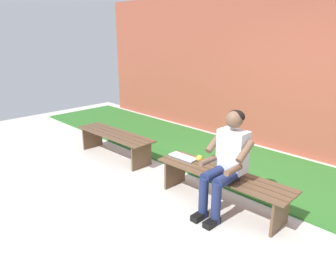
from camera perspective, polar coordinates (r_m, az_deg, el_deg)
The scene contains 8 objects.
ground_plane at distance 4.22m, azimuth -11.74°, elevation -11.87°, with size 10.00×7.00×0.04m, color beige.
grass_strip at distance 5.61m, azimuth 7.90°, elevation -3.51°, with size 9.00×1.78×0.03m, color #2D6B28.
brick_wall at distance 5.94m, azimuth 20.39°, elevation 10.65°, with size 9.50×0.24×2.82m, color #9E4C38.
bench_near at distance 3.95m, azimuth 9.70°, elevation -8.23°, with size 1.79×0.50×0.43m.
bench_far at distance 5.44m, azimuth -9.69°, elevation -0.80°, with size 1.63×0.50×0.43m.
person_seated at distance 3.67m, azimuth 10.57°, elevation -4.49°, with size 0.50×0.69×1.23m.
apple at distance 4.19m, azimuth 5.74°, elevation -4.33°, with size 0.09×0.09×0.09m, color gold.
book_open at distance 4.30m, azimuth 2.76°, elevation -4.12°, with size 0.42×0.17×0.02m.
Camera 1 is at (-2.02, 2.92, 2.06)m, focal length 33.49 mm.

